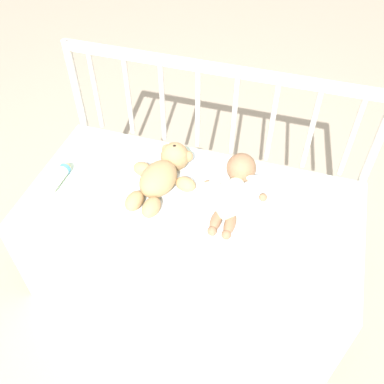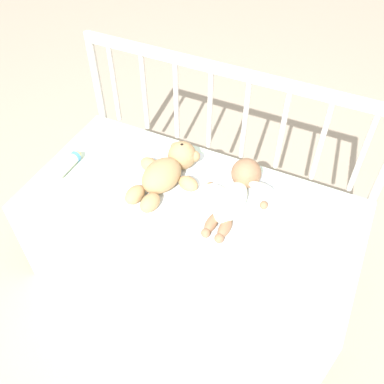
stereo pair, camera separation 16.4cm
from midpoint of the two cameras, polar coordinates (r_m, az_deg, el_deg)
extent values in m
plane|color=tan|center=(2.07, 2.14, -10.70)|extent=(12.00, 12.00, 0.00)
cube|color=silver|center=(1.87, 2.34, -6.74)|extent=(1.33, 0.66, 0.48)
cylinder|color=beige|center=(2.17, -9.56, 9.48)|extent=(0.04, 0.04, 0.90)
cylinder|color=beige|center=(1.91, 25.03, -1.38)|extent=(0.04, 0.04, 0.90)
cube|color=beige|center=(1.68, 8.04, 15.53)|extent=(1.29, 0.03, 0.04)
cylinder|color=beige|center=(2.00, -7.96, 13.90)|extent=(0.02, 0.02, 0.38)
cylinder|color=beige|center=(1.93, -3.88, 12.92)|extent=(0.02, 0.02, 0.38)
cylinder|color=beige|center=(1.87, 0.46, 11.80)|extent=(0.02, 0.02, 0.38)
cylinder|color=beige|center=(1.82, 5.01, 10.54)|extent=(0.02, 0.02, 0.38)
cylinder|color=beige|center=(1.78, 9.73, 9.15)|extent=(0.02, 0.02, 0.38)
cylinder|color=beige|center=(1.76, 14.57, 7.66)|extent=(0.02, 0.02, 0.38)
cylinder|color=beige|center=(1.75, 19.45, 6.08)|extent=(0.02, 0.02, 0.38)
cylinder|color=beige|center=(1.76, 24.32, 4.46)|extent=(0.02, 0.02, 0.38)
cube|color=white|center=(1.71, 3.28, -0.74)|extent=(0.78, 0.49, 0.01)
ellipsoid|color=tan|center=(1.71, -1.33, 2.09)|extent=(0.16, 0.21, 0.11)
sphere|color=tan|center=(1.80, 1.29, 4.80)|extent=(0.12, 0.12, 0.12)
sphere|color=beige|center=(1.77, 1.31, 5.59)|extent=(0.05, 0.05, 0.05)
sphere|color=black|center=(1.76, 1.32, 6.11)|extent=(0.02, 0.02, 0.02)
sphere|color=tan|center=(1.83, 0.39, 5.81)|extent=(0.05, 0.05, 0.05)
sphere|color=tan|center=(1.79, 2.96, 4.66)|extent=(0.05, 0.05, 0.05)
ellipsoid|color=tan|center=(1.80, -3.09, 3.53)|extent=(0.10, 0.07, 0.06)
ellipsoid|color=tan|center=(1.72, 2.22, 0.99)|extent=(0.10, 0.07, 0.06)
ellipsoid|color=tan|center=(1.68, -4.84, -0.51)|extent=(0.08, 0.11, 0.07)
ellipsoid|color=tan|center=(1.65, -2.78, -1.59)|extent=(0.08, 0.11, 0.07)
ellipsoid|color=#EAEACC|center=(1.65, 8.02, -1.49)|extent=(0.11, 0.22, 0.08)
sphere|color=#936B4C|center=(1.74, 9.93, 2.35)|extent=(0.12, 0.12, 0.12)
ellipsoid|color=#EAEACC|center=(1.72, 6.01, 0.25)|extent=(0.10, 0.04, 0.04)
ellipsoid|color=#EAEACC|center=(1.68, 11.99, 0.44)|extent=(0.10, 0.04, 0.04)
sphere|color=#936B4C|center=(1.73, 5.14, 0.69)|extent=(0.03, 0.03, 0.03)
sphere|color=#936B4C|center=(1.69, 12.32, -1.88)|extent=(0.03, 0.03, 0.03)
ellipsoid|color=#936B4C|center=(1.60, 5.58, -4.28)|extent=(0.05, 0.10, 0.04)
ellipsoid|color=#936B4C|center=(1.59, 7.38, -4.95)|extent=(0.05, 0.10, 0.04)
sphere|color=#936B4C|center=(1.57, 4.85, -5.63)|extent=(0.04, 0.04, 0.04)
sphere|color=#936B4C|center=(1.56, 6.67, -6.32)|extent=(0.04, 0.04, 0.04)
cylinder|color=#F4E5CC|center=(1.86, -13.98, 3.34)|extent=(0.04, 0.12, 0.04)
cylinder|color=#4C99D8|center=(1.89, -12.95, 4.49)|extent=(0.05, 0.02, 0.05)
sphere|color=#EAC67F|center=(1.90, -12.68, 4.78)|extent=(0.03, 0.03, 0.03)
camera|label=1|loc=(0.08, -87.14, 3.05)|focal=40.00mm
camera|label=2|loc=(0.08, 92.86, -3.05)|focal=40.00mm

